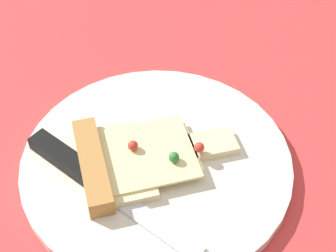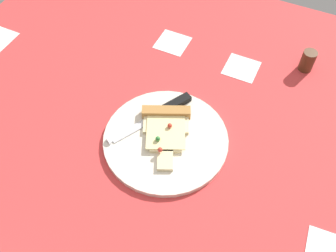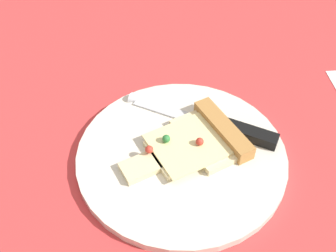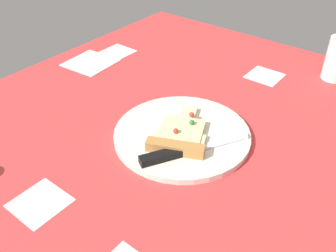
% 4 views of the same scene
% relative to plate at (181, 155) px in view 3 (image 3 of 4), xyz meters
% --- Properties ---
extents(ground_plane, '(1.27, 1.27, 0.03)m').
position_rel_plate_xyz_m(ground_plane, '(0.08, -0.03, -0.02)').
color(ground_plane, '#D13838').
rests_on(ground_plane, ground).
extents(plate, '(0.30, 0.30, 0.01)m').
position_rel_plate_xyz_m(plate, '(0.00, 0.00, 0.00)').
color(plate, silver).
rests_on(plate, ground_plane).
extents(pizza_slice, '(0.15, 0.19, 0.02)m').
position_rel_plate_xyz_m(pizza_slice, '(0.01, -0.02, 0.01)').
color(pizza_slice, beige).
rests_on(pizza_slice, plate).
extents(knife, '(0.14, 0.22, 0.02)m').
position_rel_plate_xyz_m(knife, '(0.05, -0.05, 0.01)').
color(knife, silver).
rests_on(knife, plate).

